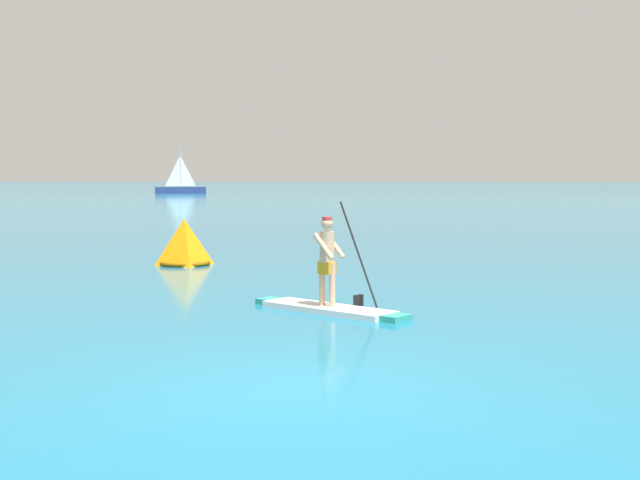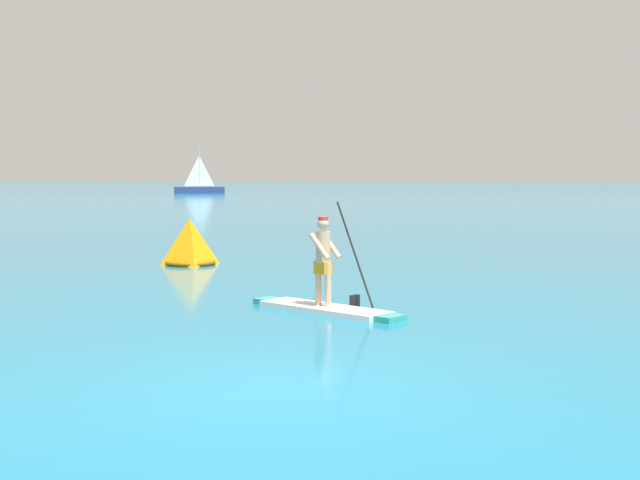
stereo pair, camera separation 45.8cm
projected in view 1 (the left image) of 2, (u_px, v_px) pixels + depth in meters
ground at (295, 388)px, 9.83m from camera, size 440.00×440.00×0.00m
paddleboarder_mid_center at (329, 293)px, 15.20m from camera, size 2.97×2.17×1.98m
race_marker_buoy at (184, 244)px, 22.94m from camera, size 1.52×1.52×1.24m
sailboat_left_horizon at (181, 188)px, 100.94m from camera, size 5.86×3.54×5.47m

